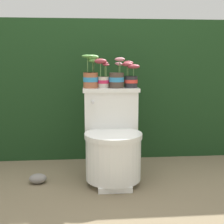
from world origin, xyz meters
TOP-DOWN VIEW (x-y plane):
  - ground_plane at (0.00, 0.00)m, footprint 12.00×12.00m
  - hedge_backdrop at (0.00, 1.00)m, footprint 3.90×0.83m
  - toilet at (0.04, 0.04)m, footprint 0.44×0.53m
  - potted_plant_left at (-0.12, 0.21)m, footprint 0.13×0.12m
  - potted_plant_midleft at (-0.02, 0.21)m, footprint 0.12×0.11m
  - potted_plant_middle at (0.09, 0.20)m, footprint 0.12×0.12m
  - potted_plant_midright at (0.20, 0.21)m, footprint 0.14×0.11m
  - garden_stone at (-0.53, 0.03)m, footprint 0.13×0.10m

SIDE VIEW (x-z plane):
  - ground_plane at x=0.00m, z-range 0.00..0.00m
  - garden_stone at x=-0.53m, z-range 0.00..0.07m
  - toilet at x=0.04m, z-range -0.05..0.65m
  - hedge_backdrop at x=0.00m, z-range 0.00..1.28m
  - potted_plant_middle at x=0.09m, z-range 0.66..0.90m
  - potted_plant_midright at x=0.20m, z-range 0.68..0.89m
  - potted_plant_midleft at x=-0.02m, z-range 0.67..0.90m
  - potted_plant_left at x=-0.12m, z-range 0.67..0.93m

